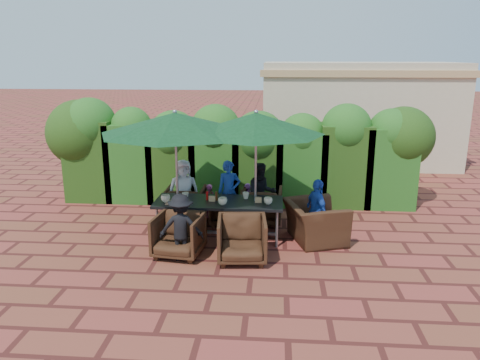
# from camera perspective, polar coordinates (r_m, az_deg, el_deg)

# --- Properties ---
(ground) EXTENTS (80.00, 80.00, 0.00)m
(ground) POSITION_cam_1_polar(r_m,az_deg,el_deg) (9.13, -1.59, -6.95)
(ground) COLOR maroon
(ground) RESTS_ON ground
(dining_table) EXTENTS (2.41, 0.90, 0.75)m
(dining_table) POSITION_cam_1_polar(r_m,az_deg,el_deg) (8.85, -2.60, -3.02)
(dining_table) COLOR black
(dining_table) RESTS_ON ground
(umbrella_left) EXTENTS (2.76, 2.76, 2.46)m
(umbrella_left) POSITION_cam_1_polar(r_m,az_deg,el_deg) (8.61, -7.91, 6.87)
(umbrella_left) COLOR gray
(umbrella_left) RESTS_ON ground
(umbrella_right) EXTENTS (2.50, 2.50, 2.46)m
(umbrella_right) POSITION_cam_1_polar(r_m,az_deg,el_deg) (8.52, 1.97, 6.90)
(umbrella_right) COLOR gray
(umbrella_right) RESTS_ON ground
(chair_far_left) EXTENTS (0.80, 0.75, 0.82)m
(chair_far_left) POSITION_cam_1_polar(r_m,az_deg,el_deg) (9.92, -6.64, -2.73)
(chair_far_left) COLOR black
(chair_far_left) RESTS_ON ground
(chair_far_mid) EXTENTS (0.76, 0.72, 0.72)m
(chair_far_mid) POSITION_cam_1_polar(r_m,az_deg,el_deg) (9.73, -1.69, -3.29)
(chair_far_mid) COLOR black
(chair_far_mid) RESTS_ON ground
(chair_far_right) EXTENTS (0.83, 0.78, 0.83)m
(chair_far_right) POSITION_cam_1_polar(r_m,az_deg,el_deg) (9.75, 2.69, -2.92)
(chair_far_right) COLOR black
(chair_far_right) RESTS_ON ground
(chair_near_left) EXTENTS (0.89, 0.85, 0.82)m
(chair_near_left) POSITION_cam_1_polar(r_m,az_deg,el_deg) (8.25, -7.52, -6.46)
(chair_near_left) COLOR black
(chair_near_left) RESTS_ON ground
(chair_near_right) EXTENTS (0.88, 0.84, 0.84)m
(chair_near_right) POSITION_cam_1_polar(r_m,az_deg,el_deg) (7.98, 0.24, -6.99)
(chair_near_right) COLOR black
(chair_near_right) RESTS_ON ground
(chair_end_right) EXTENTS (1.04, 1.30, 0.99)m
(chair_end_right) POSITION_cam_1_polar(r_m,az_deg,el_deg) (8.91, 9.15, -4.29)
(chair_end_right) COLOR black
(chair_end_right) RESTS_ON ground
(adult_far_left) EXTENTS (0.72, 0.52, 1.33)m
(adult_far_left) POSITION_cam_1_polar(r_m,az_deg,el_deg) (9.84, -6.89, -1.33)
(adult_far_left) COLOR silver
(adult_far_left) RESTS_ON ground
(adult_far_mid) EXTENTS (0.54, 0.47, 1.31)m
(adult_far_mid) POSITION_cam_1_polar(r_m,az_deg,el_deg) (9.74, -1.34, -1.44)
(adult_far_mid) COLOR #2047AD
(adult_far_mid) RESTS_ON ground
(adult_far_right) EXTENTS (0.69, 0.52, 1.29)m
(adult_far_right) POSITION_cam_1_polar(r_m,az_deg,el_deg) (9.65, 2.63, -1.68)
(adult_far_right) COLOR black
(adult_far_right) RESTS_ON ground
(adult_near_left) EXTENTS (0.76, 0.38, 1.16)m
(adult_near_left) POSITION_cam_1_polar(r_m,az_deg,el_deg) (8.03, -7.20, -5.74)
(adult_near_left) COLOR black
(adult_near_left) RESTS_ON ground
(adult_end_right) EXTENTS (0.60, 0.79, 1.20)m
(adult_end_right) POSITION_cam_1_polar(r_m,az_deg,el_deg) (8.87, 9.36, -3.69)
(adult_end_right) COLOR #2047AD
(adult_end_right) RESTS_ON ground
(child_left) EXTENTS (0.33, 0.30, 0.75)m
(child_left) POSITION_cam_1_polar(r_m,az_deg,el_deg) (10.04, -3.75, -2.65)
(child_left) COLOR #D24A91
(child_left) RESTS_ON ground
(child_right) EXTENTS (0.35, 0.32, 0.80)m
(child_right) POSITION_cam_1_polar(r_m,az_deg,el_deg) (9.93, 0.90, -2.68)
(child_right) COLOR #B153B5
(child_right) RESTS_ON ground
(pedestrian_a) EXTENTS (1.53, 1.44, 1.66)m
(pedestrian_a) POSITION_cam_1_polar(r_m,az_deg,el_deg) (13.04, 7.76, 3.42)
(pedestrian_a) COLOR green
(pedestrian_a) RESTS_ON ground
(pedestrian_b) EXTENTS (1.02, 0.76, 1.90)m
(pedestrian_b) POSITION_cam_1_polar(r_m,az_deg,el_deg) (13.30, 11.50, 4.00)
(pedestrian_b) COLOR #D24A91
(pedestrian_b) RESTS_ON ground
(pedestrian_c) EXTENTS (1.32, 0.87, 1.89)m
(pedestrian_c) POSITION_cam_1_polar(r_m,az_deg,el_deg) (13.13, 14.34, 3.67)
(pedestrian_c) COLOR gray
(pedestrian_c) RESTS_ON ground
(cup_a) EXTENTS (0.17, 0.17, 0.14)m
(cup_a) POSITION_cam_1_polar(r_m,az_deg,el_deg) (8.84, -9.05, -2.25)
(cup_a) COLOR beige
(cup_a) RESTS_ON dining_table
(cup_b) EXTENTS (0.13, 0.13, 0.12)m
(cup_b) POSITION_cam_1_polar(r_m,az_deg,el_deg) (9.00, -6.67, -1.90)
(cup_b) COLOR beige
(cup_b) RESTS_ON dining_table
(cup_c) EXTENTS (0.17, 0.17, 0.13)m
(cup_c) POSITION_cam_1_polar(r_m,az_deg,el_deg) (8.59, -2.14, -2.60)
(cup_c) COLOR beige
(cup_c) RESTS_ON dining_table
(cup_d) EXTENTS (0.13, 0.13, 0.12)m
(cup_d) POSITION_cam_1_polar(r_m,az_deg,el_deg) (8.94, 0.72, -1.90)
(cup_d) COLOR beige
(cup_d) RESTS_ON dining_table
(cup_e) EXTENTS (0.16, 0.16, 0.13)m
(cup_e) POSITION_cam_1_polar(r_m,az_deg,el_deg) (8.63, 3.45, -2.55)
(cup_e) COLOR beige
(cup_e) RESTS_ON dining_table
(ketchup_bottle) EXTENTS (0.04, 0.04, 0.17)m
(ketchup_bottle) POSITION_cam_1_polar(r_m,az_deg,el_deg) (8.88, -4.03, -1.91)
(ketchup_bottle) COLOR #B20C0A
(ketchup_bottle) RESTS_ON dining_table
(sauce_bottle) EXTENTS (0.04, 0.04, 0.17)m
(sauce_bottle) POSITION_cam_1_polar(r_m,az_deg,el_deg) (8.84, -2.89, -1.97)
(sauce_bottle) COLOR #4C230C
(sauce_bottle) RESTS_ON dining_table
(serving_tray) EXTENTS (0.35, 0.25, 0.02)m
(serving_tray) POSITION_cam_1_polar(r_m,az_deg,el_deg) (8.77, -7.86, -2.75)
(serving_tray) COLOR #AB7853
(serving_tray) RESTS_ON dining_table
(number_block_left) EXTENTS (0.12, 0.06, 0.10)m
(number_block_left) POSITION_cam_1_polar(r_m,az_deg,el_deg) (8.80, -3.43, -2.30)
(number_block_left) COLOR tan
(number_block_left) RESTS_ON dining_table
(number_block_right) EXTENTS (0.12, 0.06, 0.10)m
(number_block_right) POSITION_cam_1_polar(r_m,az_deg,el_deg) (8.72, 2.26, -2.43)
(number_block_right) COLOR tan
(number_block_right) RESTS_ON dining_table
(hedge_wall) EXTENTS (9.10, 1.60, 2.46)m
(hedge_wall) POSITION_cam_1_polar(r_m,az_deg,el_deg) (11.00, -1.45, 4.00)
(hedge_wall) COLOR #1C3A0F
(hedge_wall) RESTS_ON ground
(building) EXTENTS (6.20, 3.08, 3.20)m
(building) POSITION_cam_1_polar(r_m,az_deg,el_deg) (15.73, 14.09, 7.93)
(building) COLOR beige
(building) RESTS_ON ground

